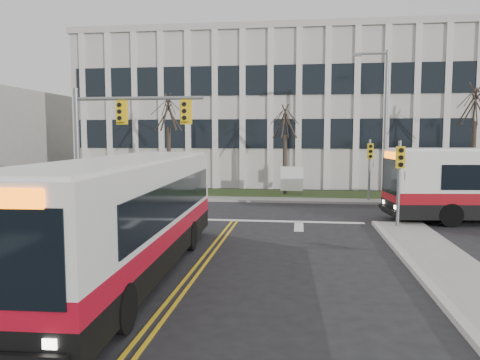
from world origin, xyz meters
name	(u,v)px	position (x,y,z in m)	size (l,w,h in m)	color
ground	(198,269)	(0.00, 0.00, 0.00)	(120.00, 120.00, 0.00)	black
sidewalk_cross	(332,201)	(5.00, 15.20, 0.07)	(44.00, 1.60, 0.14)	#9E9B93
building_lawn	(329,195)	(5.00, 18.00, 0.06)	(44.00, 5.00, 0.12)	#2E421C
office_building	(322,114)	(5.00, 30.00, 6.00)	(40.00, 16.00, 12.00)	beige
mast_arm_signal	(111,130)	(-5.62, 7.16, 4.26)	(6.11, 0.38, 6.20)	slate
signal_pole_near	(400,171)	(7.20, 6.90, 2.50)	(0.34, 0.39, 3.80)	slate
signal_pole_far	(370,161)	(7.20, 15.40, 2.50)	(0.34, 0.39, 3.80)	slate
streetlight	(383,117)	(8.03, 16.20, 5.19)	(2.15, 0.25, 9.20)	slate
directory_sign	(292,179)	(2.50, 17.50, 1.17)	(1.50, 0.12, 2.00)	slate
tree_left	(168,114)	(-6.00, 18.00, 5.51)	(1.80, 1.80, 7.70)	#42352B
tree_mid	(285,123)	(2.00, 18.20, 4.88)	(1.80, 1.80, 6.82)	#42352B
tree_right	(475,106)	(14.00, 18.00, 5.91)	(1.80, 1.80, 8.25)	#42352B
bus_main	(127,219)	(-1.85, -0.91, 1.64)	(2.67, 12.31, 3.28)	silver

